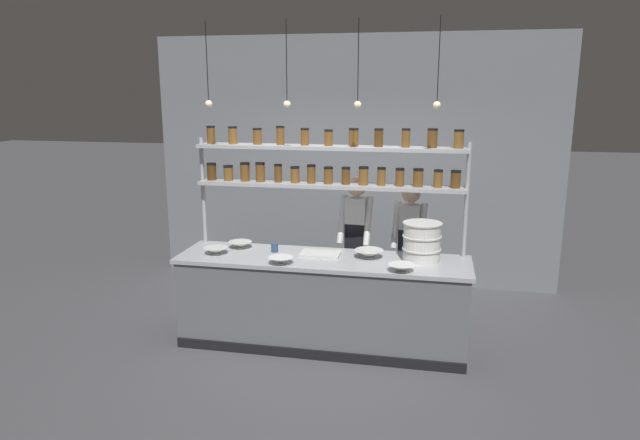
% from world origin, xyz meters
% --- Properties ---
extents(ground_plane, '(40.00, 40.00, 0.00)m').
position_xyz_m(ground_plane, '(0.00, 0.00, 0.00)').
color(ground_plane, '#4C4C51').
extents(back_wall, '(5.31, 0.12, 3.23)m').
position_xyz_m(back_wall, '(0.00, 2.08, 1.62)').
color(back_wall, gray).
rests_on(back_wall, ground_plane).
extents(prep_counter, '(2.91, 0.76, 0.92)m').
position_xyz_m(prep_counter, '(0.00, -0.00, 0.46)').
color(prep_counter, slate).
rests_on(prep_counter, ground_plane).
extents(spice_shelf_unit, '(2.79, 0.28, 2.19)m').
position_xyz_m(spice_shelf_unit, '(-0.00, 0.33, 1.75)').
color(spice_shelf_unit, '#ADAFB5').
rests_on(spice_shelf_unit, ground_plane).
extents(chef_left, '(0.38, 0.30, 1.64)m').
position_xyz_m(chef_left, '(0.24, 0.65, 0.94)').
color(chef_left, black).
rests_on(chef_left, ground_plane).
extents(chef_center, '(0.39, 0.31, 1.57)m').
position_xyz_m(chef_center, '(0.82, 0.72, 0.89)').
color(chef_center, black).
rests_on(chef_center, ground_plane).
extents(container_stack, '(0.38, 0.38, 0.38)m').
position_xyz_m(container_stack, '(0.96, 0.09, 1.11)').
color(container_stack, white).
rests_on(container_stack, prep_counter).
extents(cutting_board, '(0.40, 0.26, 0.02)m').
position_xyz_m(cutting_board, '(-0.04, 0.09, 0.93)').
color(cutting_board, silver).
rests_on(cutting_board, prep_counter).
extents(prep_bowl_near_left, '(0.24, 0.24, 0.07)m').
position_xyz_m(prep_bowl_near_left, '(-0.35, -0.27, 0.95)').
color(prep_bowl_near_left, white).
rests_on(prep_bowl_near_left, prep_counter).
extents(prep_bowl_center_front, '(0.29, 0.29, 0.08)m').
position_xyz_m(prep_bowl_center_front, '(0.45, 0.09, 0.96)').
color(prep_bowl_center_front, silver).
rests_on(prep_bowl_center_front, prep_counter).
extents(prep_bowl_center_back, '(0.25, 0.25, 0.07)m').
position_xyz_m(prep_bowl_center_back, '(-0.92, 0.18, 0.95)').
color(prep_bowl_center_back, silver).
rests_on(prep_bowl_center_back, prep_counter).
extents(prep_bowl_near_right, '(0.24, 0.24, 0.07)m').
position_xyz_m(prep_bowl_near_right, '(0.79, -0.28, 0.95)').
color(prep_bowl_near_right, white).
rests_on(prep_bowl_near_right, prep_counter).
extents(prep_bowl_far_left, '(0.24, 0.24, 0.07)m').
position_xyz_m(prep_bowl_far_left, '(-1.09, -0.08, 0.95)').
color(prep_bowl_far_left, silver).
rests_on(prep_bowl_far_left, prep_counter).
extents(serving_cup_front, '(0.07, 0.07, 0.09)m').
position_xyz_m(serving_cup_front, '(-0.52, 0.10, 0.97)').
color(serving_cup_front, '#334C70').
rests_on(serving_cup_front, prep_counter).
extents(pendant_light_row, '(2.25, 0.07, 0.80)m').
position_xyz_m(pendant_light_row, '(-0.03, 0.00, 2.46)').
color(pendant_light_row, black).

